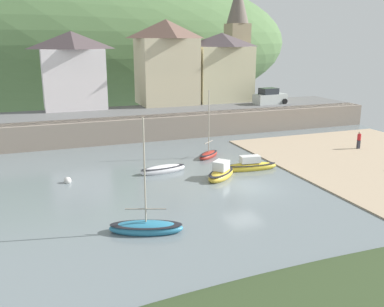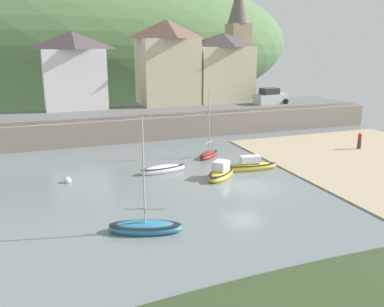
% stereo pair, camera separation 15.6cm
% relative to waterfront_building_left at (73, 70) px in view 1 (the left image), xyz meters
% --- Properties ---
extents(ground, '(48.00, 41.00, 0.61)m').
position_rel_waterfront_building_left_xyz_m(ground, '(10.23, -34.76, -6.63)').
color(ground, slate).
extents(quay_seawall, '(48.00, 9.40, 2.40)m').
position_rel_waterfront_building_left_xyz_m(quay_seawall, '(8.83, -7.70, -5.44)').
color(quay_seawall, gray).
rests_on(quay_seawall, ground).
extents(hillside_backdrop, '(80.00, 44.00, 26.87)m').
position_rel_waterfront_building_left_xyz_m(hillside_backdrop, '(3.58, 30.00, 2.61)').
color(hillside_backdrop, '#507142').
rests_on(hillside_backdrop, ground).
extents(waterfront_building_left, '(7.05, 4.86, 8.62)m').
position_rel_waterfront_building_left_xyz_m(waterfront_building_left, '(0.00, 0.00, 0.00)').
color(waterfront_building_left, white).
rests_on(waterfront_building_left, ground).
extents(waterfront_building_centre, '(7.05, 5.98, 10.03)m').
position_rel_waterfront_building_left_xyz_m(waterfront_building_centre, '(11.02, 0.00, 0.71)').
color(waterfront_building_centre, beige).
rests_on(waterfront_building_centre, ground).
extents(waterfront_building_right, '(7.37, 5.40, 8.52)m').
position_rel_waterfront_building_left_xyz_m(waterfront_building_right, '(18.34, 0.00, -0.06)').
color(waterfront_building_right, beige).
rests_on(waterfront_building_right, ground).
extents(church_with_spire, '(3.00, 3.00, 15.34)m').
position_rel_waterfront_building_left_xyz_m(church_with_spire, '(22.42, 4.00, 3.53)').
color(church_with_spire, '#9C8C6A').
rests_on(church_with_spire, ground).
extents(sailboat_blue_trim, '(4.62, 1.56, 1.33)m').
position_rel_waterfront_building_left_xyz_m(sailboat_blue_trim, '(11.20, -21.61, -6.46)').
color(sailboat_blue_trim, gold).
rests_on(sailboat_blue_trim, ground).
extents(sailboat_tall_mast, '(3.43, 3.27, 1.52)m').
position_rel_waterfront_building_left_xyz_m(sailboat_tall_mast, '(8.17, -22.72, -6.43)').
color(sailboat_tall_mast, gold).
rests_on(sailboat_tall_mast, ground).
extents(sailboat_nearest_shore, '(3.88, 1.44, 0.77)m').
position_rel_waterfront_building_left_xyz_m(sailboat_nearest_shore, '(4.48, -19.86, -6.55)').
color(sailboat_nearest_shore, white).
rests_on(sailboat_nearest_shore, ground).
extents(dinghy_open_wooden, '(4.24, 2.66, 6.46)m').
position_rel_waterfront_building_left_xyz_m(dinghy_open_wooden, '(0.51, -29.91, -6.52)').
color(dinghy_open_wooden, teal).
rests_on(dinghy_open_wooden, ground).
extents(rowboat_small_beached, '(2.79, 2.56, 6.10)m').
position_rel_waterfront_building_left_xyz_m(rowboat_small_beached, '(9.57, -16.92, -6.52)').
color(rowboat_small_beached, maroon).
rests_on(rowboat_small_beached, ground).
extents(parked_car_near_slipway, '(4.25, 2.11, 1.95)m').
position_rel_waterfront_building_left_xyz_m(parked_car_near_slipway, '(22.90, -4.50, -3.59)').
color(parked_car_near_slipway, '#B2BAB7').
rests_on(parked_car_near_slipway, ground).
extents(person_on_slipway, '(0.34, 0.34, 1.62)m').
position_rel_waterfront_building_left_xyz_m(person_on_slipway, '(23.94, -19.33, -5.81)').
color(person_on_slipway, '#282833').
rests_on(person_on_slipway, ground).
extents(mooring_buoy, '(0.54, 0.54, 0.54)m').
position_rel_waterfront_building_left_xyz_m(mooring_buoy, '(-2.75, -19.84, -6.63)').
color(mooring_buoy, silver).
rests_on(mooring_buoy, ground).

